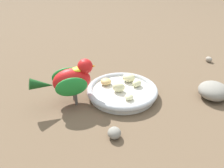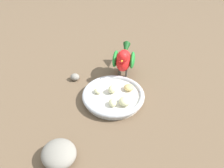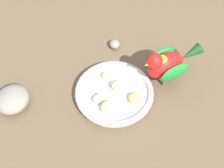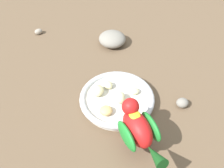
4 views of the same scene
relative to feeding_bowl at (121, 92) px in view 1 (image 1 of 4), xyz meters
name	(u,v)px [view 1 (image 1 of 4)]	position (x,y,z in m)	size (l,w,h in m)	color
ground_plane	(129,98)	(0.02, 0.00, -0.01)	(4.00, 4.00, 0.00)	brown
feeding_bowl	(121,92)	(0.00, 0.00, 0.00)	(0.20, 0.20, 0.03)	beige
apple_piece_0	(119,87)	(0.00, -0.01, 0.02)	(0.03, 0.02, 0.03)	beige
apple_piece_1	(129,97)	(0.04, -0.02, 0.01)	(0.03, 0.02, 0.01)	beige
apple_piece_2	(135,83)	(0.02, 0.05, 0.01)	(0.03, 0.02, 0.02)	beige
apple_piece_3	(129,78)	(-0.01, 0.06, 0.02)	(0.04, 0.03, 0.02)	beige
apple_piece_4	(105,82)	(-0.06, 0.00, 0.01)	(0.03, 0.03, 0.02)	tan
parrot	(71,80)	(-0.09, -0.10, 0.05)	(0.12, 0.15, 0.12)	#59544C
rock_large	(213,91)	(0.21, 0.14, 0.01)	(0.09, 0.08, 0.04)	gray
pebble_0	(209,59)	(0.13, 0.38, 0.00)	(0.03, 0.02, 0.02)	gray
pebble_1	(114,133)	(0.08, -0.15, 0.00)	(0.03, 0.03, 0.02)	gray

